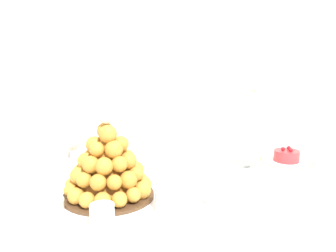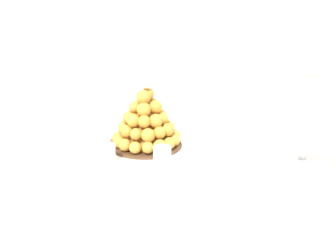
{
  "view_description": "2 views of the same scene",
  "coord_description": "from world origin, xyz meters",
  "px_view_note": "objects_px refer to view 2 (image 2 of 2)",
  "views": [
    {
      "loc": [
        -0.53,
        -0.75,
        1.12
      ],
      "look_at": [
        -0.05,
        0.02,
        0.94
      ],
      "focal_mm": 36.35,
      "sensor_mm": 36.0,
      "label": 1
    },
    {
      "loc": [
        0.05,
        -0.95,
        1.17
      ],
      "look_at": [
        -0.15,
        -0.03,
        0.87
      ],
      "focal_mm": 35.54,
      "sensor_mm": 36.0,
      "label": 2
    }
  ],
  "objects_px": {
    "dessert_cup_mid_right": "(208,164)",
    "creme_brulee_ramekin": "(102,138)",
    "serving_tray": "(144,152)",
    "wine_glass": "(145,99)",
    "croquembouche": "(146,122)",
    "macaron_goblet": "(308,111)",
    "dessert_cup_mid_left": "(107,155)",
    "dessert_cup_left": "(65,153)",
    "dessert_cup_centre": "(162,157)"
  },
  "relations": [
    {
      "from": "creme_brulee_ramekin",
      "to": "dessert_cup_mid_left",
      "type": "bearing_deg",
      "value": -62.45
    },
    {
      "from": "macaron_goblet",
      "to": "creme_brulee_ramekin",
      "type": "bearing_deg",
      "value": 179.56
    },
    {
      "from": "croquembouche",
      "to": "dessert_cup_centre",
      "type": "xyz_separation_m",
      "value": [
        0.08,
        -0.14,
        -0.06
      ]
    },
    {
      "from": "dessert_cup_left",
      "to": "dessert_cup_centre",
      "type": "distance_m",
      "value": 0.29
    },
    {
      "from": "serving_tray",
      "to": "croquembouche",
      "type": "bearing_deg",
      "value": 96.07
    },
    {
      "from": "croquembouche",
      "to": "dessert_cup_centre",
      "type": "bearing_deg",
      "value": -59.21
    },
    {
      "from": "dessert_cup_mid_left",
      "to": "creme_brulee_ramekin",
      "type": "distance_m",
      "value": 0.18
    },
    {
      "from": "dessert_cup_mid_left",
      "to": "croquembouche",
      "type": "bearing_deg",
      "value": 63.93
    },
    {
      "from": "dessert_cup_centre",
      "to": "macaron_goblet",
      "type": "height_order",
      "value": "macaron_goblet"
    },
    {
      "from": "dessert_cup_mid_left",
      "to": "macaron_goblet",
      "type": "height_order",
      "value": "macaron_goblet"
    },
    {
      "from": "croquembouche",
      "to": "serving_tray",
      "type": "bearing_deg",
      "value": -83.93
    },
    {
      "from": "creme_brulee_ramekin",
      "to": "wine_glass",
      "type": "relative_size",
      "value": 0.53
    },
    {
      "from": "dessert_cup_centre",
      "to": "macaron_goblet",
      "type": "xyz_separation_m",
      "value": [
        0.4,
        0.14,
        0.12
      ]
    },
    {
      "from": "dessert_cup_left",
      "to": "dessert_cup_mid_right",
      "type": "xyz_separation_m",
      "value": [
        0.42,
        -0.01,
        0.0
      ]
    },
    {
      "from": "creme_brulee_ramekin",
      "to": "macaron_goblet",
      "type": "relative_size",
      "value": 0.34
    },
    {
      "from": "croquembouche",
      "to": "dessert_cup_mid_right",
      "type": "xyz_separation_m",
      "value": [
        0.21,
        -0.16,
        -0.06
      ]
    },
    {
      "from": "dessert_cup_mid_right",
      "to": "wine_glass",
      "type": "height_order",
      "value": "wine_glass"
    },
    {
      "from": "dessert_cup_centre",
      "to": "creme_brulee_ramekin",
      "type": "bearing_deg",
      "value": 148.85
    },
    {
      "from": "dessert_cup_mid_right",
      "to": "dessert_cup_left",
      "type": "bearing_deg",
      "value": 179.13
    },
    {
      "from": "serving_tray",
      "to": "macaron_goblet",
      "type": "distance_m",
      "value": 0.5
    },
    {
      "from": "serving_tray",
      "to": "wine_glass",
      "type": "bearing_deg",
      "value": 104.19
    },
    {
      "from": "croquembouche",
      "to": "dessert_cup_left",
      "type": "distance_m",
      "value": 0.26
    },
    {
      "from": "croquembouche",
      "to": "dessert_cup_left",
      "type": "height_order",
      "value": "croquembouche"
    },
    {
      "from": "dessert_cup_centre",
      "to": "wine_glass",
      "type": "bearing_deg",
      "value": 113.28
    },
    {
      "from": "dessert_cup_left",
      "to": "creme_brulee_ramekin",
      "type": "distance_m",
      "value": 0.17
    },
    {
      "from": "dessert_cup_mid_left",
      "to": "dessert_cup_left",
      "type": "bearing_deg",
      "value": -179.64
    },
    {
      "from": "dessert_cup_mid_left",
      "to": "creme_brulee_ramekin",
      "type": "height_order",
      "value": "dessert_cup_mid_left"
    },
    {
      "from": "macaron_goblet",
      "to": "wine_glass",
      "type": "distance_m",
      "value": 0.56
    },
    {
      "from": "dessert_cup_mid_right",
      "to": "wine_glass",
      "type": "distance_m",
      "value": 0.43
    },
    {
      "from": "creme_brulee_ramekin",
      "to": "macaron_goblet",
      "type": "xyz_separation_m",
      "value": [
        0.64,
        -0.0,
        0.13
      ]
    },
    {
      "from": "dessert_cup_mid_right",
      "to": "creme_brulee_ramekin",
      "type": "height_order",
      "value": "dessert_cup_mid_right"
    },
    {
      "from": "serving_tray",
      "to": "dessert_cup_mid_right",
      "type": "height_order",
      "value": "dessert_cup_mid_right"
    },
    {
      "from": "serving_tray",
      "to": "dessert_cup_left",
      "type": "bearing_deg",
      "value": -153.22
    },
    {
      "from": "dessert_cup_left",
      "to": "dessert_cup_centre",
      "type": "bearing_deg",
      "value": 2.55
    },
    {
      "from": "macaron_goblet",
      "to": "serving_tray",
      "type": "bearing_deg",
      "value": -174.21
    },
    {
      "from": "serving_tray",
      "to": "creme_brulee_ramekin",
      "type": "xyz_separation_m",
      "value": [
        -0.16,
        0.05,
        0.02
      ]
    },
    {
      "from": "dessert_cup_mid_right",
      "to": "creme_brulee_ramekin",
      "type": "bearing_deg",
      "value": 156.05
    },
    {
      "from": "serving_tray",
      "to": "wine_glass",
      "type": "xyz_separation_m",
      "value": [
        -0.06,
        0.22,
        0.12
      ]
    },
    {
      "from": "wine_glass",
      "to": "dessert_cup_centre",
      "type": "bearing_deg",
      "value": -66.72
    },
    {
      "from": "serving_tray",
      "to": "dessert_cup_mid_left",
      "type": "relative_size",
      "value": 10.74
    },
    {
      "from": "dessert_cup_mid_right",
      "to": "creme_brulee_ramekin",
      "type": "distance_m",
      "value": 0.41
    },
    {
      "from": "dessert_cup_mid_left",
      "to": "dessert_cup_centre",
      "type": "distance_m",
      "value": 0.16
    },
    {
      "from": "macaron_goblet",
      "to": "dessert_cup_left",
      "type": "bearing_deg",
      "value": -167.31
    },
    {
      "from": "dessert_cup_centre",
      "to": "macaron_goblet",
      "type": "bearing_deg",
      "value": 19.66
    },
    {
      "from": "dessert_cup_mid_left",
      "to": "dessert_cup_mid_right",
      "type": "bearing_deg",
      "value": -1.43
    },
    {
      "from": "wine_glass",
      "to": "croquembouche",
      "type": "bearing_deg",
      "value": -73.62
    },
    {
      "from": "dessert_cup_centre",
      "to": "creme_brulee_ramekin",
      "type": "xyz_separation_m",
      "value": [
        -0.24,
        0.15,
        -0.01
      ]
    },
    {
      "from": "wine_glass",
      "to": "creme_brulee_ramekin",
      "type": "bearing_deg",
      "value": -122.78
    },
    {
      "from": "dessert_cup_left",
      "to": "dessert_cup_centre",
      "type": "xyz_separation_m",
      "value": [
        0.29,
        0.01,
        0.01
      ]
    },
    {
      "from": "dessert_cup_left",
      "to": "croquembouche",
      "type": "bearing_deg",
      "value": 36.94
    }
  ]
}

